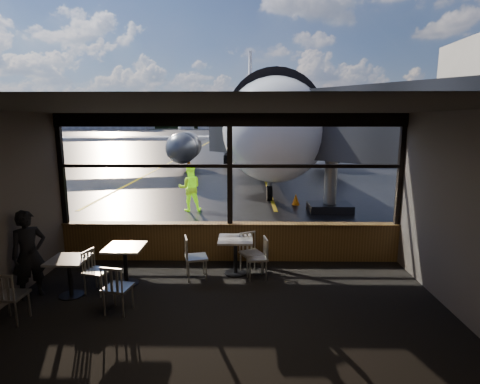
{
  "coord_description": "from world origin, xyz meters",
  "views": [
    {
      "loc": [
        0.38,
        -8.63,
        3.29
      ],
      "look_at": [
        0.22,
        1.0,
        1.5
      ],
      "focal_mm": 28.0,
      "sensor_mm": 36.0,
      "label": 1
    }
  ],
  "objects_px": {
    "passenger": "(29,255)",
    "cone_wing": "(189,162)",
    "airliner": "(257,91)",
    "chair_mid_w": "(97,272)",
    "chair_mid_s": "(118,288)",
    "cafe_table_near": "(236,256)",
    "chair_near_n": "(251,254)",
    "chair_near_e": "(257,258)",
    "cafe_table_left": "(70,277)",
    "cafe_table_mid": "(126,266)",
    "jet_bridge": "(332,144)",
    "chair_near_w": "(196,258)",
    "chair_left_s": "(11,296)",
    "cone_nose": "(296,199)",
    "ground_crew": "(190,188)"
  },
  "relations": [
    {
      "from": "passenger",
      "to": "chair_near_n",
      "type": "bearing_deg",
      "value": -31.13
    },
    {
      "from": "jet_bridge",
      "to": "ground_crew",
      "type": "height_order",
      "value": "jet_bridge"
    },
    {
      "from": "chair_near_e",
      "to": "chair_near_n",
      "type": "distance_m",
      "value": 0.28
    },
    {
      "from": "chair_near_w",
      "to": "cone_nose",
      "type": "xyz_separation_m",
      "value": [
        3.07,
        7.4,
        -0.25
      ]
    },
    {
      "from": "chair_near_e",
      "to": "chair_mid_s",
      "type": "xyz_separation_m",
      "value": [
        -2.46,
        -1.51,
        0.0
      ]
    },
    {
      "from": "cone_nose",
      "to": "chair_near_n",
      "type": "bearing_deg",
      "value": -105.02
    },
    {
      "from": "ground_crew",
      "to": "chair_near_n",
      "type": "bearing_deg",
      "value": 99.94
    },
    {
      "from": "cafe_table_near",
      "to": "chair_near_e",
      "type": "relative_size",
      "value": 0.91
    },
    {
      "from": "chair_left_s",
      "to": "cone_wing",
      "type": "height_order",
      "value": "chair_left_s"
    },
    {
      "from": "chair_near_n",
      "to": "ground_crew",
      "type": "distance_m",
      "value": 6.43
    },
    {
      "from": "chair_mid_s",
      "to": "ground_crew",
      "type": "relative_size",
      "value": 0.52
    },
    {
      "from": "chair_near_n",
      "to": "passenger",
      "type": "xyz_separation_m",
      "value": [
        -4.2,
        -1.2,
        0.39
      ]
    },
    {
      "from": "chair_near_n",
      "to": "chair_near_e",
      "type": "bearing_deg",
      "value": 88.04
    },
    {
      "from": "cafe_table_near",
      "to": "chair_near_n",
      "type": "xyz_separation_m",
      "value": [
        0.34,
        0.03,
        0.05
      ]
    },
    {
      "from": "chair_near_e",
      "to": "cafe_table_left",
      "type": "bearing_deg",
      "value": 94.99
    },
    {
      "from": "chair_near_w",
      "to": "ground_crew",
      "type": "relative_size",
      "value": 0.55
    },
    {
      "from": "passenger",
      "to": "cone_nose",
      "type": "relative_size",
      "value": 3.83
    },
    {
      "from": "jet_bridge",
      "to": "chair_left_s",
      "type": "distance_m",
      "value": 11.22
    },
    {
      "from": "jet_bridge",
      "to": "cone_nose",
      "type": "distance_m",
      "value": 2.7
    },
    {
      "from": "chair_near_e",
      "to": "cone_wing",
      "type": "bearing_deg",
      "value": 3.21
    },
    {
      "from": "cafe_table_near",
      "to": "cafe_table_mid",
      "type": "height_order",
      "value": "cafe_table_mid"
    },
    {
      "from": "chair_mid_s",
      "to": "chair_mid_w",
      "type": "distance_m",
      "value": 0.99
    },
    {
      "from": "airliner",
      "to": "chair_mid_s",
      "type": "height_order",
      "value": "airliner"
    },
    {
      "from": "chair_near_w",
      "to": "chair_mid_s",
      "type": "relative_size",
      "value": 1.04
    },
    {
      "from": "chair_mid_s",
      "to": "passenger",
      "type": "bearing_deg",
      "value": 173.04
    },
    {
      "from": "chair_near_w",
      "to": "chair_near_n",
      "type": "distance_m",
      "value": 1.21
    },
    {
      "from": "cafe_table_near",
      "to": "passenger",
      "type": "height_order",
      "value": "passenger"
    },
    {
      "from": "cone_wing",
      "to": "ground_crew",
      "type": "bearing_deg",
      "value": -81.15
    },
    {
      "from": "jet_bridge",
      "to": "chair_mid_w",
      "type": "relative_size",
      "value": 13.17
    },
    {
      "from": "chair_left_s",
      "to": "cone_nose",
      "type": "xyz_separation_m",
      "value": [
        5.91,
        9.21,
        -0.24
      ]
    },
    {
      "from": "jet_bridge",
      "to": "ground_crew",
      "type": "xyz_separation_m",
      "value": [
        -5.34,
        -0.29,
        -1.64
      ]
    },
    {
      "from": "chair_near_n",
      "to": "cafe_table_left",
      "type": "bearing_deg",
      "value": -7.34
    },
    {
      "from": "chair_near_n",
      "to": "chair_left_s",
      "type": "relative_size",
      "value": 0.98
    },
    {
      "from": "cafe_table_mid",
      "to": "chair_left_s",
      "type": "distance_m",
      "value": 2.08
    },
    {
      "from": "airliner",
      "to": "chair_near_w",
      "type": "bearing_deg",
      "value": -96.24
    },
    {
      "from": "airliner",
      "to": "cafe_table_mid",
      "type": "xyz_separation_m",
      "value": [
        -3.21,
        -20.71,
        -5.13
      ]
    },
    {
      "from": "ground_crew",
      "to": "chair_left_s",
      "type": "bearing_deg",
      "value": 67.29
    },
    {
      "from": "passenger",
      "to": "cone_wing",
      "type": "distance_m",
      "value": 22.31
    },
    {
      "from": "cafe_table_near",
      "to": "chair_mid_w",
      "type": "xyz_separation_m",
      "value": [
        -2.66,
        -0.99,
        0.03
      ]
    },
    {
      "from": "chair_near_e",
      "to": "passenger",
      "type": "distance_m",
      "value": 4.43
    },
    {
      "from": "passenger",
      "to": "airliner",
      "type": "bearing_deg",
      "value": 30.2
    },
    {
      "from": "airliner",
      "to": "passenger",
      "type": "relative_size",
      "value": 21.35
    },
    {
      "from": "cafe_table_mid",
      "to": "chair_near_e",
      "type": "relative_size",
      "value": 0.91
    },
    {
      "from": "cafe_table_left",
      "to": "passenger",
      "type": "distance_m",
      "value": 0.86
    },
    {
      "from": "chair_mid_s",
      "to": "cafe_table_left",
      "type": "bearing_deg",
      "value": 161.99
    },
    {
      "from": "jet_bridge",
      "to": "chair_left_s",
      "type": "relative_size",
      "value": 12.35
    },
    {
      "from": "cafe_table_mid",
      "to": "jet_bridge",
      "type": "bearing_deg",
      "value": 50.61
    },
    {
      "from": "airliner",
      "to": "chair_near_e",
      "type": "xyz_separation_m",
      "value": [
        -0.52,
        -20.35,
        -5.09
      ]
    },
    {
      "from": "chair_mid_w",
      "to": "cone_wing",
      "type": "relative_size",
      "value": 1.64
    },
    {
      "from": "chair_mid_w",
      "to": "chair_mid_s",
      "type": "bearing_deg",
      "value": 56.7
    }
  ]
}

